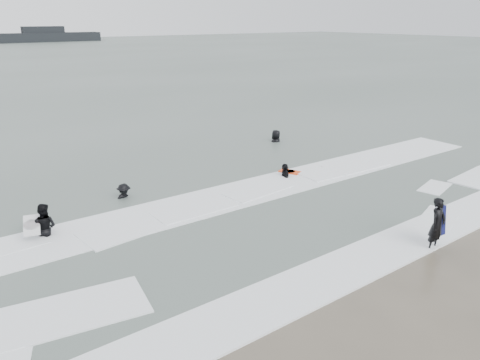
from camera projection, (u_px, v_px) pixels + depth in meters
ground at (336, 259)px, 14.13m from camera, size 320.00×320.00×0.00m
surfer_centre at (433, 249)px, 14.73m from camera, size 0.66×0.47×1.73m
surfer_wading at (46, 236)px, 15.59m from camera, size 1.05×1.03×1.71m
surfer_breaker at (124, 199)px, 18.75m from camera, size 1.08×0.79×1.49m
surfer_right_near at (285, 177)px, 21.29m from camera, size 0.88×1.14×1.80m
surfer_right_far at (276, 142)px, 27.19m from camera, size 1.08×0.92×1.88m
surf_foam at (261, 217)px, 16.96m from camera, size 30.03×9.06×0.09m
bodyboards at (255, 201)px, 17.19m from camera, size 12.11×8.81×1.25m
vessel_horizon at (44, 36)px, 132.93m from camera, size 31.08×5.55×4.22m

